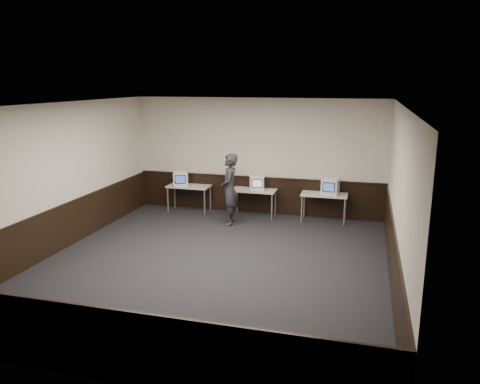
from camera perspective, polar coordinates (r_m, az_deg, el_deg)
name	(u,v)px	position (r m, az deg, el deg)	size (l,w,h in m)	color
floor	(213,264)	(9.68, -3.36, -8.72)	(8.00, 8.00, 0.00)	black
ceiling	(210,105)	(8.98, -3.64, 10.56)	(8.00, 8.00, 0.00)	white
back_wall	(258,156)	(12.98, 2.16, 4.35)	(7.00, 7.00, 0.00)	silver
front_wall	(102,261)	(5.72, -16.52, -8.12)	(7.00, 7.00, 0.00)	silver
left_wall	(58,178)	(10.82, -21.36, 1.60)	(8.00, 8.00, 0.00)	silver
right_wall	(399,199)	(8.75, 18.78, -0.82)	(8.00, 8.00, 0.00)	silver
wainscot_back	(257,195)	(13.18, 2.10, -0.39)	(6.98, 0.04, 1.00)	black
wainscot_front	(109,345)	(6.21, -15.72, -17.56)	(6.98, 0.04, 1.00)	black
wainscot_left	(63,227)	(11.07, -20.79, -3.99)	(0.04, 7.98, 1.00)	black
wainscot_right	(393,257)	(9.07, 18.13, -7.56)	(0.04, 7.98, 1.00)	black
wainscot_rail	(257,177)	(13.05, 2.10, 1.81)	(6.98, 0.06, 0.04)	black
desk_left	(189,188)	(13.34, -6.24, 0.49)	(1.20, 0.60, 0.75)	beige
desk_center	(254,192)	(12.78, 1.72, -0.01)	(1.20, 0.60, 0.75)	beige
desk_right	(324,196)	(12.49, 10.23, -0.54)	(1.20, 0.60, 0.75)	beige
emac_left	(181,179)	(13.31, -7.23, 1.64)	(0.52, 0.53, 0.40)	white
emac_center	(257,183)	(12.74, 2.03, 1.15)	(0.48, 0.49, 0.38)	white
emac_right	(330,186)	(12.42, 10.96, 0.69)	(0.47, 0.49, 0.42)	white
person	(229,189)	(11.98, -1.30, 0.31)	(0.68, 0.44, 1.85)	#27252B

